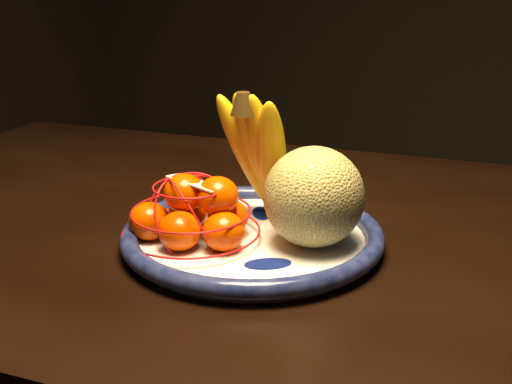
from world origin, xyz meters
The scene contains 6 objects.
dining_table centered at (0.09, 0.08, 0.63)m, with size 1.51×1.02×0.70m.
fruit_bowl centered at (0.13, 0.00, 0.72)m, with size 0.33×0.33×0.03m.
cantaloupe centered at (0.21, 0.01, 0.78)m, with size 0.12×0.12×0.12m, color olive.
banana_bunch centered at (0.11, 0.06, 0.81)m, with size 0.13×0.12×0.19m.
mandarin_bag centered at (0.08, -0.05, 0.75)m, with size 0.17×0.17×0.11m.
price_tag centered at (0.08, -0.04, 0.79)m, with size 0.07×0.03×0.00m, color white.
Camera 1 is at (0.50, -0.67, 1.03)m, focal length 45.00 mm.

